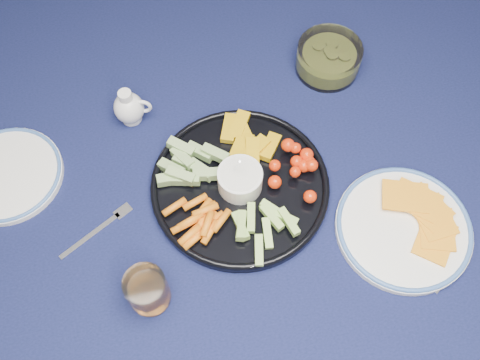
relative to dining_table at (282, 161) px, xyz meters
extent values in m
plane|color=#51361B|center=(0.00, 0.00, -0.66)|extent=(4.00, 4.00, 0.00)
cylinder|color=#4C3119|center=(0.72, 0.42, -0.31)|extent=(0.07, 0.07, 0.70)
cube|color=#4C3119|center=(0.00, 0.00, 0.06)|extent=(1.60, 1.00, 0.04)
cube|color=#0D1334|center=(0.00, 0.00, 0.08)|extent=(1.66, 1.06, 0.01)
cube|color=#0D1334|center=(0.00, 0.53, -0.06)|extent=(1.66, 0.01, 0.30)
cylinder|color=black|center=(-0.11, -0.09, 0.09)|extent=(0.33, 0.33, 0.01)
torus|color=black|center=(-0.11, -0.09, 0.11)|extent=(0.33, 0.33, 0.01)
cylinder|color=white|center=(-0.11, -0.09, 0.12)|extent=(0.08, 0.08, 0.04)
cylinder|color=white|center=(-0.11, -0.09, 0.14)|extent=(0.07, 0.07, 0.01)
cylinder|color=white|center=(-0.29, 0.11, 0.09)|extent=(0.04, 0.04, 0.01)
ellipsoid|color=white|center=(-0.29, 0.11, 0.12)|extent=(0.06, 0.06, 0.07)
cylinder|color=white|center=(-0.29, 0.11, 0.16)|extent=(0.03, 0.03, 0.03)
torus|color=white|center=(-0.26, 0.10, 0.13)|extent=(0.04, 0.02, 0.04)
torus|color=#416BB6|center=(-0.29, 0.11, 0.15)|extent=(0.03, 0.03, 0.00)
cylinder|color=white|center=(0.13, 0.15, 0.12)|extent=(0.13, 0.13, 0.06)
cylinder|color=olive|center=(0.13, 0.15, 0.11)|extent=(0.11, 0.11, 0.03)
cylinder|color=white|center=(0.16, -0.23, 0.09)|extent=(0.24, 0.24, 0.01)
torus|color=#416BB6|center=(0.16, -0.23, 0.10)|extent=(0.24, 0.24, 0.01)
cylinder|color=white|center=(-0.30, -0.26, 0.13)|extent=(0.07, 0.07, 0.08)
cylinder|color=#C37217|center=(-0.30, -0.26, 0.11)|extent=(0.06, 0.06, 0.04)
cube|color=white|center=(-0.39, -0.13, 0.09)|extent=(0.11, 0.07, 0.00)
cube|color=white|center=(-0.33, -0.09, 0.09)|extent=(0.04, 0.03, 0.00)
cube|color=white|center=(0.12, -0.26, 0.09)|extent=(0.10, 0.13, 0.00)
cube|color=white|center=(0.17, -0.33, 0.09)|extent=(0.04, 0.04, 0.00)
cylinder|color=white|center=(-0.53, 0.02, 0.09)|extent=(0.21, 0.21, 0.01)
torus|color=#416BB6|center=(-0.53, 0.02, 0.10)|extent=(0.20, 0.20, 0.01)
camera|label=1|loc=(-0.20, -0.53, 0.98)|focal=40.00mm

